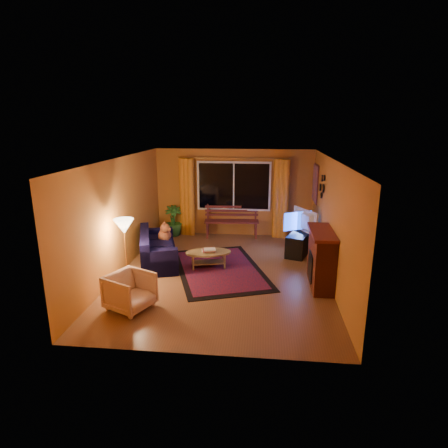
# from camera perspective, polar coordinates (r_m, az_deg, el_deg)

# --- Properties ---
(floor) EXTENTS (4.50, 6.00, 0.02)m
(floor) POSITION_cam_1_polar(r_m,az_deg,el_deg) (8.34, -0.22, -7.59)
(floor) COLOR brown
(floor) RESTS_ON ground
(ceiling) EXTENTS (4.50, 6.00, 0.02)m
(ceiling) POSITION_cam_1_polar(r_m,az_deg,el_deg) (7.71, -0.24, 9.92)
(ceiling) COLOR white
(ceiling) RESTS_ON ground
(wall_back) EXTENTS (4.50, 0.02, 2.50)m
(wall_back) POSITION_cam_1_polar(r_m,az_deg,el_deg) (10.86, 1.50, 4.78)
(wall_back) COLOR #C1772E
(wall_back) RESTS_ON ground
(wall_left) EXTENTS (0.02, 6.00, 2.50)m
(wall_left) POSITION_cam_1_polar(r_m,az_deg,el_deg) (8.47, -15.60, 1.19)
(wall_left) COLOR #C1772E
(wall_left) RESTS_ON ground
(wall_right) EXTENTS (0.02, 6.00, 2.50)m
(wall_right) POSITION_cam_1_polar(r_m,az_deg,el_deg) (8.02, 16.05, 0.37)
(wall_right) COLOR #C1772E
(wall_right) RESTS_ON ground
(window) EXTENTS (2.00, 0.02, 1.30)m
(window) POSITION_cam_1_polar(r_m,az_deg,el_deg) (10.76, 1.48, 5.76)
(window) COLOR black
(window) RESTS_ON wall_back
(curtain_rod) EXTENTS (3.20, 0.03, 0.03)m
(curtain_rod) POSITION_cam_1_polar(r_m,az_deg,el_deg) (10.61, 1.49, 9.98)
(curtain_rod) COLOR #BF8C3F
(curtain_rod) RESTS_ON wall_back
(curtain_left) EXTENTS (0.36, 0.36, 2.24)m
(curtain_left) POSITION_cam_1_polar(r_m,az_deg,el_deg) (10.95, -5.64, 4.10)
(curtain_left) COLOR orange
(curtain_left) RESTS_ON ground
(curtain_right) EXTENTS (0.36, 0.36, 2.24)m
(curtain_right) POSITION_cam_1_polar(r_m,az_deg,el_deg) (10.74, 8.66, 3.78)
(curtain_right) COLOR orange
(curtain_right) RESTS_ON ground
(bench) EXTENTS (1.58, 0.59, 0.46)m
(bench) POSITION_cam_1_polar(r_m,az_deg,el_deg) (10.84, 1.16, -0.76)
(bench) COLOR #551E1D
(bench) RESTS_ON ground
(potted_plant) EXTENTS (0.65, 0.65, 0.88)m
(potted_plant) POSITION_cam_1_polar(r_m,az_deg,el_deg) (11.03, -7.74, 0.50)
(potted_plant) COLOR #235B1E
(potted_plant) RESTS_ON ground
(sofa) EXTENTS (1.33, 2.02, 0.75)m
(sofa) POSITION_cam_1_polar(r_m,az_deg,el_deg) (8.96, -10.00, -3.53)
(sofa) COLOR black
(sofa) RESTS_ON ground
(dog) EXTENTS (0.48, 0.56, 0.52)m
(dog) POSITION_cam_1_polar(r_m,az_deg,el_deg) (9.25, -9.07, -1.23)
(dog) COLOR #974F2F
(dog) RESTS_ON sofa
(armchair) EXTENTS (0.90, 0.92, 0.73)m
(armchair) POSITION_cam_1_polar(r_m,az_deg,el_deg) (6.92, -14.14, -9.69)
(armchair) COLOR beige
(armchair) RESTS_ON ground
(floor_lamp) EXTENTS (0.30, 0.30, 1.36)m
(floor_lamp) POSITION_cam_1_polar(r_m,az_deg,el_deg) (7.88, -14.74, -4.15)
(floor_lamp) COLOR #BF8C3F
(floor_lamp) RESTS_ON ground
(rug) EXTENTS (2.67, 3.32, 0.02)m
(rug) POSITION_cam_1_polar(r_m,az_deg,el_deg) (8.55, -0.74, -6.86)
(rug) COLOR maroon
(rug) RESTS_ON ground
(coffee_table) EXTENTS (1.24, 1.24, 0.38)m
(coffee_table) POSITION_cam_1_polar(r_m,az_deg,el_deg) (8.62, -2.39, -5.41)
(coffee_table) COLOR #9B8550
(coffee_table) RESTS_ON ground
(tv_console) EXTENTS (0.86, 1.38, 0.54)m
(tv_console) POSITION_cam_1_polar(r_m,az_deg,el_deg) (9.74, 11.59, -2.72)
(tv_console) COLOR black
(tv_console) RESTS_ON ground
(television) EXTENTS (0.59, 0.94, 0.58)m
(television) POSITION_cam_1_polar(r_m,az_deg,el_deg) (9.58, 11.77, 0.46)
(television) COLOR black
(television) RESTS_ON tv_console
(fireplace) EXTENTS (0.40, 1.20, 1.10)m
(fireplace) POSITION_cam_1_polar(r_m,az_deg,el_deg) (7.81, 14.64, -5.31)
(fireplace) COLOR maroon
(fireplace) RESTS_ON ground
(mirror_cluster) EXTENTS (0.06, 0.60, 0.56)m
(mirror_cluster) POSITION_cam_1_polar(r_m,az_deg,el_deg) (9.15, 14.65, 5.80)
(mirror_cluster) COLOR black
(mirror_cluster) RESTS_ON wall_right
(painting) EXTENTS (0.04, 0.76, 0.96)m
(painting) POSITION_cam_1_polar(r_m,az_deg,el_deg) (10.30, 13.74, 6.03)
(painting) COLOR orange
(painting) RESTS_ON wall_right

